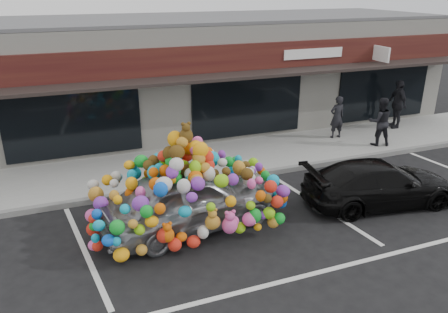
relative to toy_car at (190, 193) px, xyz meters
name	(u,v)px	position (x,y,z in m)	size (l,w,h in m)	color
ground	(223,229)	(0.70, -0.39, -0.90)	(90.00, 90.00, 0.00)	black
shop_building	(147,75)	(0.70, 8.05, 1.26)	(24.00, 7.20, 4.31)	silver
sidewalk	(179,166)	(0.70, 3.61, -0.83)	(26.00, 3.00, 0.15)	gray
kerb	(193,184)	(0.70, 2.11, -0.83)	(26.00, 0.18, 0.16)	slate
parking_stripe_left	(85,251)	(-2.50, -0.19, -0.90)	(0.12, 4.40, 0.01)	silver
parking_stripe_mid	(319,205)	(3.50, -0.19, -0.90)	(0.12, 4.40, 0.01)	silver
lane_line	(351,264)	(2.70, -2.69, -0.90)	(14.00, 0.12, 0.01)	silver
toy_car	(190,193)	(0.00, 0.00, 0.00)	(3.11, 4.83, 2.67)	#9A9DA4
black_sedan	(379,183)	(5.02, -0.63, -0.31)	(4.09, 1.66, 1.19)	black
pedestrian_a	(337,117)	(6.83, 4.01, 0.04)	(0.58, 0.38, 1.58)	black
pedestrian_b	(380,122)	(7.78, 2.81, 0.11)	(0.84, 0.65, 1.72)	black
pedestrian_c	(397,104)	(9.77, 4.25, 0.20)	(0.46, 1.11, 1.90)	black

